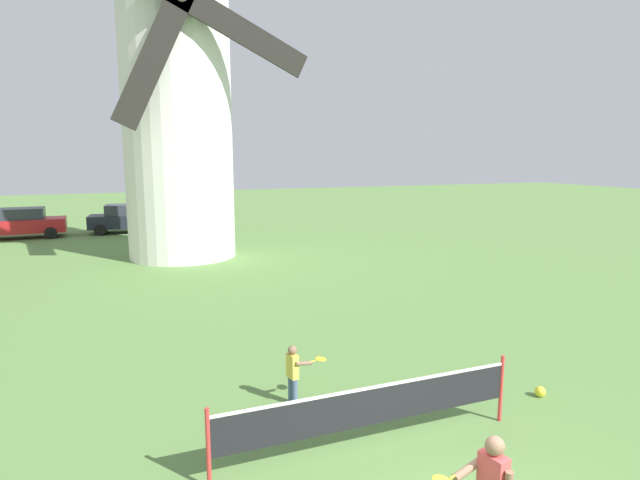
{
  "coord_description": "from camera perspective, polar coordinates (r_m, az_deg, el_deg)",
  "views": [
    {
      "loc": [
        -3.38,
        -3.98,
        4.23
      ],
      "look_at": [
        -0.16,
        4.14,
        2.79
      ],
      "focal_mm": 28.93,
      "sensor_mm": 36.0,
      "label": 1
    }
  ],
  "objects": [
    {
      "name": "stray_ball",
      "position": [
        10.29,
        23.17,
        -15.16
      ],
      "size": [
        0.19,
        0.19,
        0.19
      ],
      "primitive_type": "sphere",
      "color": "yellow",
      "rests_on": "ground_plane"
    },
    {
      "name": "parked_car_black",
      "position": [
        30.53,
        -20.48,
        2.3
      ],
      "size": [
        4.18,
        2.2,
        1.56
      ],
      "color": "#1E232D",
      "rests_on": "ground_plane"
    },
    {
      "name": "parked_car_red",
      "position": [
        30.77,
        -30.43,
        1.65
      ],
      "size": [
        4.53,
        2.0,
        1.56
      ],
      "color": "red",
      "rests_on": "ground_plane"
    },
    {
      "name": "player_far",
      "position": [
        9.1,
        -2.87,
        -14.23
      ],
      "size": [
        0.7,
        0.35,
        1.05
      ],
      "color": "slate",
      "rests_on": "ground_plane"
    },
    {
      "name": "windmill",
      "position": [
        22.41,
        -15.56,
        15.3
      ],
      "size": [
        9.39,
        5.07,
        14.47
      ],
      "color": "white",
      "rests_on": "ground_plane"
    },
    {
      "name": "tennis_net",
      "position": [
        7.78,
        5.72,
        -17.85
      ],
      "size": [
        4.7,
        0.06,
        1.1
      ],
      "color": "red",
      "rests_on": "ground_plane"
    }
  ]
}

